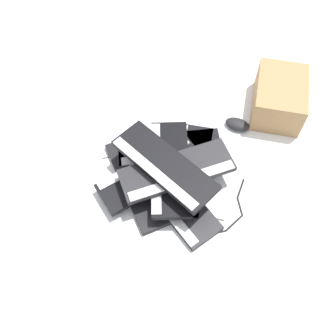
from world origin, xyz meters
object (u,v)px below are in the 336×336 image
object	(u,v)px
keyboard_4	(151,174)
keyboard_2	(188,168)
mouse_2	(237,124)
cardboard_box	(279,97)
keyboard_6	(177,171)
keyboard_7	(164,165)
keyboard_1	(173,197)
keyboard_0	(141,181)
keyboard_5	(169,168)
mouse_3	(159,189)
keyboard_3	(170,149)
mouse_1	(168,189)
mouse_0	(197,158)

from	to	relation	value
keyboard_4	keyboard_2	bearing A→B (deg)	-168.37
mouse_2	cardboard_box	bearing A→B (deg)	52.91
keyboard_6	keyboard_7	world-z (taller)	keyboard_7
keyboard_1	keyboard_2	size ratio (longest dim) A/B	0.98
keyboard_1	cardboard_box	size ratio (longest dim) A/B	1.52
keyboard_0	keyboard_5	xyz separation A→B (m)	(-0.12, -0.02, 0.06)
keyboard_2	mouse_3	distance (m)	0.17
mouse_3	keyboard_6	bearing A→B (deg)	-12.32
keyboard_6	mouse_3	distance (m)	0.10
keyboard_3	mouse_3	distance (m)	0.22
mouse_1	cardboard_box	size ratio (longest dim) A/B	0.37
keyboard_4	keyboard_5	xyz separation A→B (m)	(-0.07, -0.00, 0.03)
keyboard_1	keyboard_6	bearing A→B (deg)	-109.20
keyboard_0	mouse_2	bearing A→B (deg)	-151.07
keyboard_2	mouse_1	world-z (taller)	mouse_1
mouse_0	mouse_2	world-z (taller)	mouse_0
keyboard_2	keyboard_4	xyz separation A→B (m)	(0.15, 0.03, 0.03)
keyboard_0	mouse_2	distance (m)	0.51
keyboard_2	cardboard_box	world-z (taller)	cardboard_box
keyboard_1	keyboard_4	bearing A→B (deg)	-51.81
keyboard_6	cardboard_box	world-z (taller)	cardboard_box
mouse_0	mouse_3	world-z (taller)	same
mouse_1	cardboard_box	bearing A→B (deg)	139.40
keyboard_6	mouse_2	distance (m)	0.41
mouse_0	keyboard_4	bearing A→B (deg)	-27.69
keyboard_7	cardboard_box	distance (m)	0.65
keyboard_4	mouse_3	size ratio (longest dim) A/B	4.18
keyboard_3	keyboard_5	size ratio (longest dim) A/B	0.99
keyboard_3	cardboard_box	size ratio (longest dim) A/B	1.48
keyboard_2	keyboard_5	size ratio (longest dim) A/B	1.03
cardboard_box	keyboard_7	bearing A→B (deg)	32.19
keyboard_1	mouse_0	size ratio (longest dim) A/B	4.13
keyboard_4	mouse_0	world-z (taller)	mouse_0
keyboard_0	keyboard_2	bearing A→B (deg)	-167.98
keyboard_2	mouse_3	world-z (taller)	mouse_3
keyboard_0	keyboard_2	world-z (taller)	same
keyboard_7	cardboard_box	size ratio (longest dim) A/B	1.45
cardboard_box	keyboard_3	bearing A→B (deg)	20.23
keyboard_5	mouse_2	bearing A→B (deg)	-144.77
keyboard_2	mouse_2	size ratio (longest dim) A/B	4.22
mouse_2	keyboard_1	bearing A→B (deg)	-105.52
keyboard_1	keyboard_5	distance (m)	0.12
keyboard_2	mouse_1	xyz separation A→B (m)	(0.09, 0.11, 0.04)
mouse_2	mouse_3	size ratio (longest dim) A/B	1.00
keyboard_1	mouse_2	bearing A→B (deg)	-134.15
keyboard_5	mouse_3	size ratio (longest dim) A/B	4.08
mouse_0	keyboard_2	bearing A→B (deg)	-13.42
keyboard_2	mouse_2	xyz separation A→B (m)	(-0.25, -0.20, 0.01)
keyboard_3	keyboard_0	bearing A→B (deg)	47.75
keyboard_6	mouse_3	size ratio (longest dim) A/B	4.22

